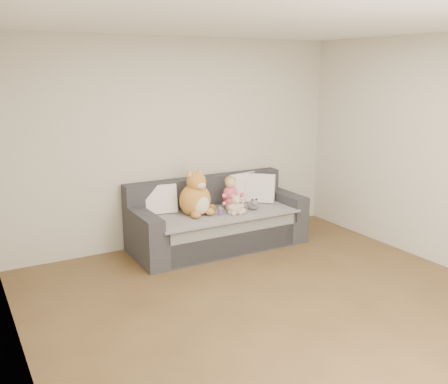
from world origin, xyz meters
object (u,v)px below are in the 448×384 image
at_px(toddler, 231,195).
at_px(plush_cat, 196,197).
at_px(sippy_cup, 220,210).
at_px(teddy_bear, 236,206).
at_px(sofa, 217,222).

xyz_separation_m(toddler, plush_cat, (-0.50, -0.00, 0.04)).
relative_size(toddler, sippy_cup, 3.78).
relative_size(plush_cat, sippy_cup, 5.26).
xyz_separation_m(teddy_bear, sippy_cup, (-0.18, 0.07, -0.04)).
distance_m(toddler, sippy_cup, 0.33).
xyz_separation_m(plush_cat, sippy_cup, (0.24, -0.17, -0.16)).
bearing_deg(teddy_bear, sippy_cup, 166.55).
relative_size(sofa, plush_cat, 3.64).
xyz_separation_m(sofa, teddy_bear, (0.11, -0.28, 0.27)).
bearing_deg(sippy_cup, toddler, 34.12).
bearing_deg(sofa, toddler, -12.16).
height_order(sofa, teddy_bear, sofa).
relative_size(sofa, sippy_cup, 19.17).
bearing_deg(toddler, sippy_cup, -132.08).
distance_m(toddler, plush_cat, 0.50).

